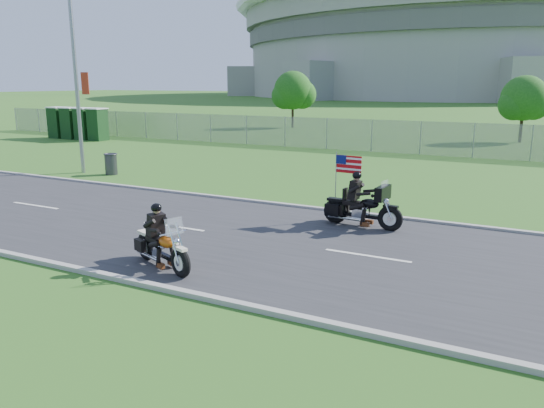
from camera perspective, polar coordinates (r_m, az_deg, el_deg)
The scene contains 16 objects.
ground at distance 15.05m, azimuth -4.50°, elevation -3.50°, with size 420.00×420.00×0.00m, color #2A5B1C.
road at distance 15.05m, azimuth -4.50°, elevation -3.42°, with size 120.00×8.00×0.04m, color #28282B.
curb_north at distance 18.49m, azimuth 2.10°, elevation -0.19°, with size 120.00×0.18×0.12m, color #9E9B93.
curb_south at distance 11.97m, azimuth -14.84°, elevation -8.06°, with size 120.00×0.18×0.12m, color #9E9B93.
fence at distance 34.79m, azimuth 5.90°, elevation 7.54°, with size 60.00×0.03×2.00m, color gray.
stadium at distance 184.68m, azimuth 19.38°, elevation 15.80°, with size 140.40×140.40×29.20m.
streetlight at distance 26.98m, azimuth -20.16°, elevation 15.16°, with size 0.90×2.46×10.00m.
porta_toilet_a at distance 41.76m, azimuth -18.24°, elevation 8.07°, with size 1.10×1.10×2.30m, color black.
porta_toilet_b at distance 42.76m, azimuth -19.57°, elevation 8.08°, with size 1.10×1.10×2.30m, color black.
porta_toilet_c at distance 43.79m, azimuth -20.84°, elevation 8.08°, with size 1.10×1.10×2.30m, color black.
porta_toilet_d at distance 44.84m, azimuth -22.06°, elevation 8.08°, with size 1.10×1.10×2.30m, color black.
tree_fence_near at distance 42.33m, azimuth 25.52°, elevation 10.01°, with size 3.52×3.28×4.75m.
tree_fence_mid at distance 51.09m, azimuth 2.32°, elevation 11.91°, with size 3.96×3.69×5.30m.
motorcycle_lead at distance 12.62m, azimuth -11.81°, elevation -4.67°, with size 2.19×1.11×1.55m.
motorcycle_follow at distance 16.01m, azimuth 9.65°, elevation -0.50°, with size 2.52×0.84×2.10m.
trash_can at distance 26.07m, azimuth -16.93°, elevation 4.10°, with size 0.56×0.56×0.97m, color #3E3E44.
Camera 1 is at (7.64, -12.25, 4.26)m, focal length 35.00 mm.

